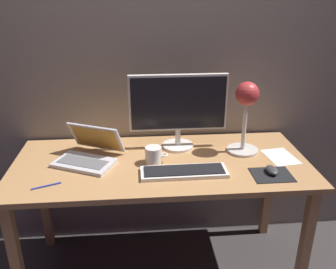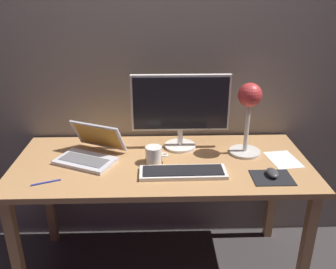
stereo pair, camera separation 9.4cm
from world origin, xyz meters
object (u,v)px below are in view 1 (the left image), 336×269
object	(u,v)px
mouse	(272,170)
coffee_mug	(154,155)
keyboard_main	(184,172)
desk_lamp	(246,105)
laptop	(90,150)
monitor	(178,107)
pen	(46,186)

from	to	relation	value
mouse	coffee_mug	world-z (taller)	coffee_mug
keyboard_main	desk_lamp	size ratio (longest dim) A/B	1.08
keyboard_main	laptop	world-z (taller)	laptop
monitor	coffee_mug	size ratio (longest dim) A/B	4.48
desk_lamp	monitor	bearing A→B (deg)	165.90
keyboard_main	pen	distance (m)	0.67
keyboard_main	coffee_mug	world-z (taller)	coffee_mug
mouse	coffee_mug	bearing A→B (deg)	164.33
pen	mouse	bearing A→B (deg)	1.66
coffee_mug	mouse	bearing A→B (deg)	-15.67
keyboard_main	mouse	xyz separation A→B (m)	(0.45, -0.03, 0.01)
laptop	coffee_mug	xyz separation A→B (m)	(0.34, -0.08, -0.01)
keyboard_main	mouse	bearing A→B (deg)	-4.47
laptop	pen	bearing A→B (deg)	-123.16
coffee_mug	pen	xyz separation A→B (m)	(-0.52, -0.20, -0.04)
laptop	coffee_mug	world-z (taller)	laptop
laptop	keyboard_main	bearing A→B (deg)	-22.94
laptop	desk_lamp	distance (m)	0.89
monitor	pen	world-z (taller)	monitor
monitor	mouse	size ratio (longest dim) A/B	5.80
keyboard_main	pen	world-z (taller)	keyboard_main
monitor	desk_lamp	xyz separation A→B (m)	(0.36, -0.09, 0.03)
monitor	desk_lamp	world-z (taller)	monitor
laptop	pen	world-z (taller)	laptop
mouse	pen	xyz separation A→B (m)	(-1.12, -0.03, -0.02)
coffee_mug	desk_lamp	bearing A→B (deg)	11.54
monitor	keyboard_main	world-z (taller)	monitor
monitor	laptop	world-z (taller)	monitor
mouse	pen	distance (m)	1.12
laptop	pen	distance (m)	0.33
laptop	coffee_mug	size ratio (longest dim) A/B	3.19
desk_lamp	coffee_mug	xyz separation A→B (m)	(-0.52, -0.11, -0.23)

